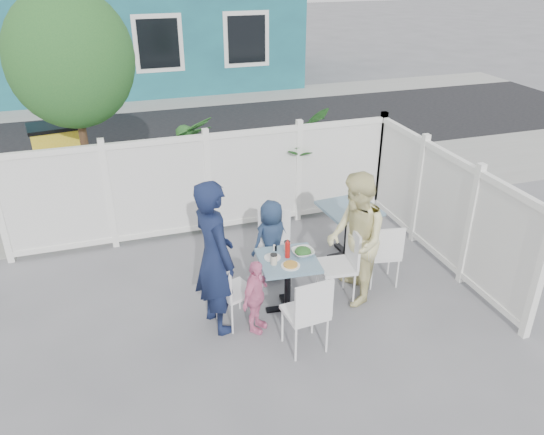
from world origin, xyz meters
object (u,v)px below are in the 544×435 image
object	(u,v)px
chair_back	(275,241)
man	(215,257)
spare_table	(349,218)
chair_near	(309,310)
toddler	(256,297)
boy	(272,240)
chair_left	(230,287)
main_table	(288,271)
chair_right	(343,259)
woman	(355,240)
utility_cabinet	(62,169)

from	to	relation	value
chair_back	man	distance (m)	1.29
spare_table	chair_near	xyz separation A→B (m)	(-1.29, -1.76, -0.04)
man	toddler	size ratio (longest dim) A/B	2.01
boy	toddler	size ratio (longest dim) A/B	1.21
chair_left	main_table	bearing A→B (deg)	75.72
chair_right	main_table	bearing A→B (deg)	97.84
chair_right	woman	bearing A→B (deg)	-102.68
main_table	chair_back	size ratio (longest dim) A/B	0.78
chair_right	toddler	bearing A→B (deg)	109.05
man	utility_cabinet	bearing A→B (deg)	9.46
toddler	boy	bearing A→B (deg)	16.09
chair_near	boy	xyz separation A→B (m)	(0.09, 1.58, -0.01)
main_table	chair_right	world-z (taller)	chair_right
chair_back	spare_table	bearing A→B (deg)	-156.26
utility_cabinet	woman	bearing A→B (deg)	-56.38
toddler	chair_left	bearing A→B (deg)	94.60
chair_back	chair_near	distance (m)	1.55
utility_cabinet	man	bearing A→B (deg)	-74.08
chair_back	woman	xyz separation A→B (m)	(0.77, -0.77, 0.29)
utility_cabinet	spare_table	xyz separation A→B (m)	(3.87, -2.91, -0.11)
spare_table	toddler	size ratio (longest dim) A/B	0.86
main_table	boy	size ratio (longest dim) A/B	0.67
utility_cabinet	main_table	size ratio (longest dim) A/B	1.93
boy	main_table	bearing A→B (deg)	71.57
chair_right	chair_back	xyz separation A→B (m)	(-0.65, 0.73, -0.02)
chair_right	chair_near	bearing A→B (deg)	142.42
chair_back	chair_near	xyz separation A→B (m)	(-0.13, -1.55, 0.01)
chair_near	boy	bearing A→B (deg)	81.65
chair_near	toddler	distance (m)	0.70
utility_cabinet	spare_table	bearing A→B (deg)	-45.06
utility_cabinet	chair_left	size ratio (longest dim) A/B	1.60
chair_right	toddler	world-z (taller)	chair_right
main_table	chair_right	bearing A→B (deg)	1.78
chair_right	woman	distance (m)	0.31
man	toddler	xyz separation A→B (m)	(0.40, -0.23, -0.46)
chair_left	man	size ratio (longest dim) A/B	0.48
utility_cabinet	chair_left	distance (m)	4.37
chair_right	toddler	size ratio (longest dim) A/B	1.06
chair_near	man	xyz separation A→B (m)	(-0.83, 0.77, 0.36)
spare_table	chair_left	world-z (taller)	chair_left
man	chair_back	bearing A→B (deg)	-65.83
main_table	boy	xyz separation A→B (m)	(0.05, 0.79, -0.00)
chair_left	chair_right	world-z (taller)	chair_right
chair_right	chair_back	world-z (taller)	chair_right
chair_left	chair_right	xyz separation A→B (m)	(1.46, 0.08, 0.05)
chair_left	chair_near	world-z (taller)	chair_near
main_table	chair_left	xyz separation A→B (m)	(-0.73, -0.06, -0.04)
chair_back	chair_left	bearing A→B (deg)	57.91
chair_right	boy	distance (m)	1.03
utility_cabinet	toddler	world-z (taller)	utility_cabinet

